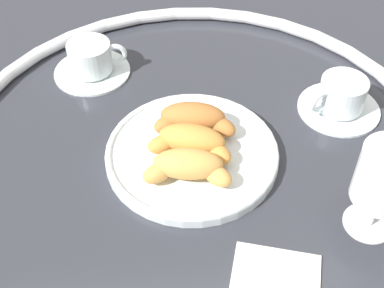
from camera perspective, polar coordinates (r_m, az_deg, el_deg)
ground_plane at (r=0.82m, az=0.32°, el=-0.58°), size 2.20×2.20×0.00m
table_chrome_rim at (r=0.82m, az=0.33°, el=0.01°), size 0.77×0.77×0.02m
pastry_plate at (r=0.80m, az=-0.00°, el=-0.98°), size 0.26×0.26×0.02m
croissant_large at (r=0.82m, az=0.37°, el=2.76°), size 0.13×0.08×0.04m
croissant_small at (r=0.78m, az=-0.05°, el=0.29°), size 0.13×0.09×0.04m
croissant_extra at (r=0.75m, az=-0.44°, el=-2.42°), size 0.14×0.08×0.04m
coffee_cup_near at (r=0.91m, az=15.64°, el=4.76°), size 0.14×0.14×0.06m
coffee_cup_far at (r=0.97m, az=-10.73°, el=8.74°), size 0.14×0.14×0.06m
folded_napkin at (r=0.69m, az=8.88°, el=-14.75°), size 0.14×0.14×0.01m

